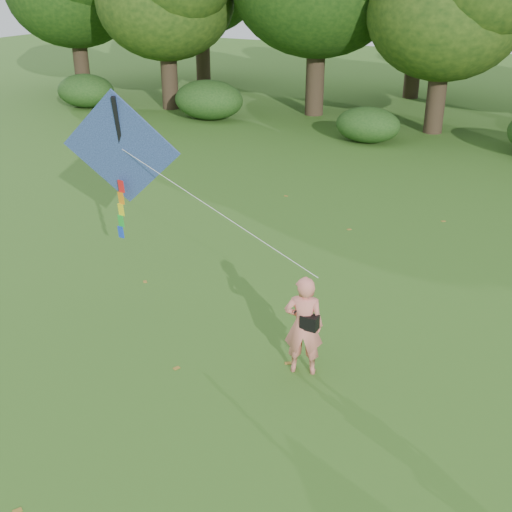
% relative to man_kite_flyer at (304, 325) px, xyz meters
% --- Properties ---
extents(ground, '(100.00, 100.00, 0.00)m').
position_rel_man_kite_flyer_xyz_m(ground, '(-0.23, -0.88, -0.94)').
color(ground, '#265114').
rests_on(ground, ground).
extents(man_kite_flyer, '(0.79, 0.65, 1.88)m').
position_rel_man_kite_flyer_xyz_m(man_kite_flyer, '(0.00, 0.00, 0.00)').
color(man_kite_flyer, '#E2796A').
rests_on(man_kite_flyer, ground).
extents(crossbody_bag, '(0.43, 0.20, 0.73)m').
position_rel_man_kite_flyer_xyz_m(crossbody_bag, '(0.12, -0.03, 0.12)').
color(crossbody_bag, black).
rests_on(crossbody_bag, ground).
extents(flying_kite, '(5.92, 1.38, 3.21)m').
position_rel_man_kite_flyer_xyz_m(flying_kite, '(-4.44, 0.92, 2.34)').
color(flying_kite, '#233598').
rests_on(flying_kite, ground).
extents(shrub_band, '(39.15, 3.22, 1.88)m').
position_rel_man_kite_flyer_xyz_m(shrub_band, '(-0.95, 16.72, -0.08)').
color(shrub_band, '#264919').
rests_on(shrub_band, ground).
extents(fallen_leaves, '(9.79, 13.50, 0.01)m').
position_rel_man_kite_flyer_xyz_m(fallen_leaves, '(-0.39, 0.87, -0.94)').
color(fallen_leaves, olive).
rests_on(fallen_leaves, ground).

